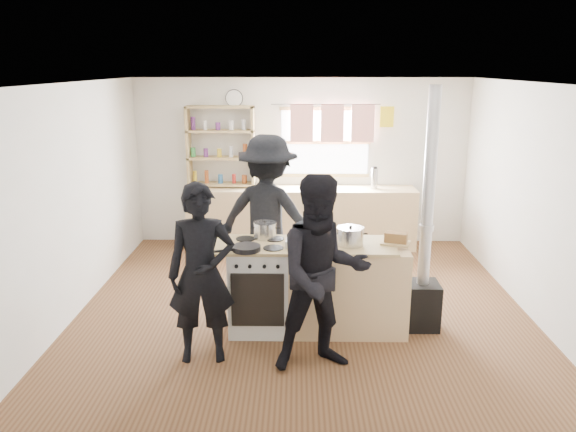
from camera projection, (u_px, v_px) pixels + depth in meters
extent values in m
cube|color=brown|center=(302.00, 307.00, 6.44)|extent=(5.00, 5.00, 0.01)
cube|color=tan|center=(301.00, 218.00, 8.46)|extent=(3.40, 0.55, 0.90)
cube|color=tan|center=(222.00, 184.00, 8.47)|extent=(1.00, 0.28, 0.03)
cube|color=tan|center=(221.00, 158.00, 8.36)|extent=(1.00, 0.28, 0.03)
cube|color=tan|center=(220.00, 131.00, 8.26)|extent=(1.00, 0.28, 0.03)
cube|color=tan|center=(220.00, 107.00, 8.17)|extent=(1.00, 0.28, 0.03)
cube|color=tan|center=(189.00, 147.00, 8.33)|extent=(0.04, 0.28, 1.20)
cube|color=tan|center=(253.00, 147.00, 8.31)|extent=(0.04, 0.28, 1.20)
cylinder|color=silver|center=(374.00, 178.00, 8.29)|extent=(0.10, 0.10, 0.31)
cube|color=silver|center=(260.00, 288.00, 5.79)|extent=(0.60, 0.60, 0.90)
cube|color=#D5B280|center=(347.00, 288.00, 5.78)|extent=(1.20, 0.60, 0.90)
cube|color=tan|center=(303.00, 245.00, 5.67)|extent=(1.84, 0.64, 0.03)
cylinder|color=black|center=(246.00, 248.00, 5.45)|extent=(0.36, 0.36, 0.05)
cylinder|color=#2E571E|center=(246.00, 247.00, 5.45)|extent=(0.25, 0.25, 0.02)
cube|color=silver|center=(304.00, 242.00, 5.61)|extent=(0.37, 0.27, 0.07)
cube|color=brown|center=(304.00, 240.00, 5.60)|extent=(0.31, 0.23, 0.02)
cylinder|color=silver|center=(265.00, 231.00, 5.83)|extent=(0.23, 0.23, 0.16)
cylinder|color=silver|center=(265.00, 223.00, 5.81)|extent=(0.24, 0.24, 0.01)
sphere|color=black|center=(265.00, 222.00, 5.81)|extent=(0.03, 0.03, 0.03)
cylinder|color=#B4B4B7|center=(350.00, 237.00, 5.60)|extent=(0.27, 0.27, 0.17)
cylinder|color=#B4B4B7|center=(350.00, 228.00, 5.58)|extent=(0.27, 0.27, 0.01)
sphere|color=black|center=(351.00, 227.00, 5.58)|extent=(0.03, 0.03, 0.03)
cube|color=tan|center=(396.00, 243.00, 5.66)|extent=(0.33, 0.28, 0.02)
cube|color=olive|center=(396.00, 237.00, 5.64)|extent=(0.24, 0.17, 0.10)
cube|color=black|center=(421.00, 305.00, 5.87)|extent=(0.35, 0.35, 0.49)
cylinder|color=#ADADB2|center=(429.00, 188.00, 5.54)|extent=(0.12, 0.12, 2.01)
imported|color=black|center=(202.00, 274.00, 5.09)|extent=(0.66, 0.47, 1.68)
imported|color=black|center=(323.00, 274.00, 4.94)|extent=(1.00, 0.86, 1.79)
imported|color=black|center=(268.00, 217.00, 6.57)|extent=(1.39, 1.03, 1.92)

